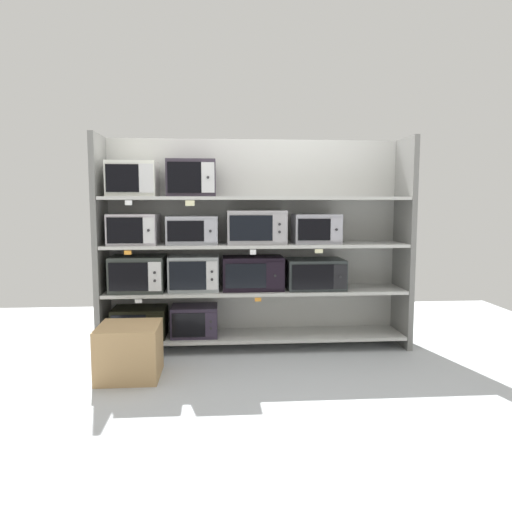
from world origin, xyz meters
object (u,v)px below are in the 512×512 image
microwave_3 (194,273)px  microwave_7 (193,230)px  microwave_11 (192,178)px  shipping_carton (130,351)px  microwave_0 (140,322)px  microwave_2 (138,273)px  microwave_4 (253,273)px  microwave_10 (133,179)px  microwave_9 (316,229)px  microwave_6 (134,229)px  microwave_1 (195,321)px  microwave_8 (256,227)px  microwave_5 (315,274)px

microwave_3 → microwave_7: bearing=176.0°
microwave_11 → shipping_carton: bearing=-123.6°
microwave_0 → microwave_2: (-0.00, 0.00, 0.47)m
microwave_4 → microwave_10: 1.41m
microwave_7 → microwave_3: bearing=-4.0°
microwave_7 → microwave_9: (1.17, -0.00, 0.01)m
microwave_6 → microwave_3: bearing=0.0°
microwave_0 → microwave_6: bearing=-179.8°
microwave_3 → microwave_10: (-0.54, 0.00, 0.87)m
shipping_carton → microwave_9: bearing=23.5°
microwave_6 → shipping_carton: 1.18m
microwave_11 → microwave_3: bearing=-0.2°
microwave_4 → microwave_1: bearing=-180.0°
microwave_0 → microwave_11: microwave_11 is taller
microwave_9 → microwave_10: size_ratio=1.00×
microwave_6 → microwave_11: bearing=0.0°
microwave_7 → microwave_10: microwave_10 is taller
microwave_1 → microwave_6: microwave_6 is taller
microwave_2 → microwave_6: (-0.03, -0.00, 0.41)m
microwave_2 → microwave_6: microwave_6 is taller
microwave_3 → microwave_8: (0.58, 0.00, 0.43)m
microwave_8 → shipping_carton: microwave_8 is taller
microwave_0 → microwave_11: 1.44m
microwave_11 → microwave_8: bearing=0.0°
microwave_8 → shipping_carton: bearing=-146.2°
microwave_2 → shipping_carton: bearing=-87.3°
microwave_1 → microwave_10: bearing=180.0°
microwave_7 → shipping_carton: size_ratio=0.97×
microwave_3 → microwave_4: size_ratio=0.81×
microwave_7 → microwave_10: (-0.54, -0.00, 0.47)m
microwave_9 → shipping_carton: size_ratio=0.91×
microwave_0 → microwave_10: bearing=179.7°
microwave_1 → microwave_11: 1.34m
microwave_9 → shipping_carton: bearing=-156.5°
microwave_2 → microwave_9: microwave_9 is taller
microwave_3 → shipping_carton: size_ratio=0.97×
microwave_0 → microwave_5: (1.67, -0.00, 0.44)m
shipping_carton → microwave_2: bearing=92.7°
microwave_3 → microwave_5: microwave_3 is taller
microwave_3 → microwave_7: 0.41m
microwave_4 → microwave_5: microwave_4 is taller
microwave_6 → microwave_11: size_ratio=0.99×
microwave_6 → microwave_9: (1.70, 0.00, -0.00)m
microwave_3 → microwave_11: bearing=179.8°
microwave_7 → shipping_carton: (-0.48, -0.71, -0.93)m
microwave_6 → microwave_8: size_ratio=0.80×
microwave_4 → microwave_8: 0.44m
microwave_1 → microwave_2: bearing=180.0°
microwave_9 → microwave_0: bearing=-180.0°
microwave_2 → microwave_3: microwave_2 is taller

